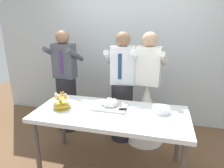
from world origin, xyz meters
The scene contains 9 objects.
ground_plane centered at (0.00, 0.00, 0.00)m, with size 8.00×8.00×0.00m, color brown.
rear_wall centered at (0.00, 1.44, 1.45)m, with size 5.20×0.10×2.90m, color silver.
dessert_table centered at (0.00, 0.00, 0.70)m, with size 1.80×0.80×0.78m.
cupcake_stand centered at (-0.61, -0.04, 0.86)m, with size 0.23×0.23×0.21m.
main_cake_tray centered at (-0.04, 0.13, 0.82)m, with size 0.43×0.31×0.12m.
plate_stack centered at (0.57, 0.14, 0.81)m, with size 0.21×0.21×0.07m.
person_groom centered at (0.00, 0.69, 0.75)m, with size 0.52×0.55×1.66m.
person_bride centered at (0.36, 0.73, 0.58)m, with size 0.56×0.56×1.66m.
person_guest centered at (-0.95, 0.76, 0.75)m, with size 0.47×0.50×1.66m.
Camera 1 is at (0.54, -2.07, 1.82)m, focal length 32.22 mm.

